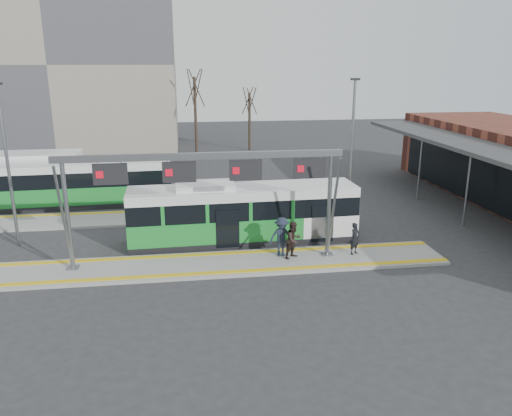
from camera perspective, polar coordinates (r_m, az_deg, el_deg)
The scene contains 16 objects.
ground at distance 23.72m, azimuth -4.66°, elevation -6.61°, with size 120.00×120.00×0.00m, color #2D2D30.
platform_main at distance 23.70m, azimuth -4.66°, elevation -6.45°, with size 22.00×3.00×0.15m, color gray.
platform_second at distance 31.32m, azimuth -12.93°, elevation -1.10°, with size 20.00×3.00×0.15m, color gray.
tactile_main at distance 23.66m, azimuth -4.66°, elevation -6.26°, with size 22.00×2.65×0.02m.
tactile_second at distance 32.40m, azimuth -12.79°, elevation -0.35°, with size 20.00×0.35×0.02m.
gantry at distance 22.64m, azimuth -5.82°, elevation 3.68°, with size 13.00×1.68×5.20m.
apartment_block at distance 59.23m, azimuth -21.42°, elevation 15.21°, with size 24.50×12.50×18.40m.
hero_bus at distance 26.40m, azimuth -1.53°, elevation -0.70°, with size 12.01×2.88×3.28m.
bg_bus_green at distance 35.07m, azimuth -19.36°, elevation 2.57°, with size 11.86×2.97×2.94m.
passenger_a at distance 24.88m, azimuth 11.24°, elevation -3.44°, with size 0.58×0.38×1.59m, color black.
passenger_b at distance 23.98m, azimuth 4.32°, elevation -3.65°, with size 0.88×0.69×1.81m, color black.
passenger_c at distance 24.14m, azimuth 2.94°, elevation -3.31°, with size 1.26×0.72×1.95m, color #1C2433.
tree_left at distance 50.34m, azimuth -7.03°, elevation 13.40°, with size 1.40×1.40×8.95m.
tree_mid at distance 54.35m, azimuth -0.76°, elevation 12.13°, with size 1.40×1.40×6.96m.
lamp_west at distance 27.92m, azimuth -26.53°, elevation 4.64°, with size 0.50×0.25×8.31m.
lamp_east at distance 29.91m, azimuth 10.88°, elevation 6.80°, with size 0.50×0.25×8.37m.
Camera 1 is at (-1.20, -21.83, 9.21)m, focal length 35.00 mm.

